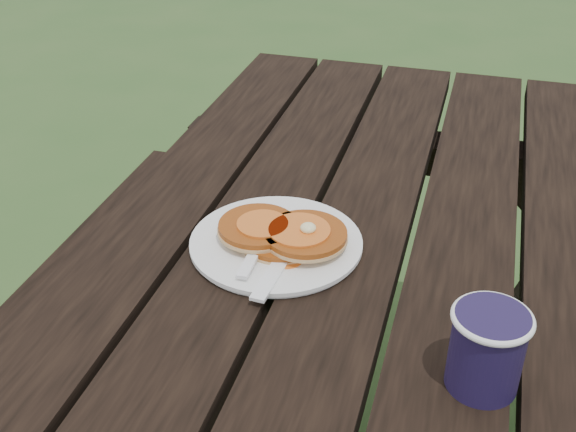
# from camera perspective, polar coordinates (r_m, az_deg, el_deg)

# --- Properties ---
(plate) EXTENTS (0.28, 0.28, 0.01)m
(plate) POSITION_cam_1_polar(r_m,az_deg,el_deg) (1.01, -0.95, -2.20)
(plate) COLOR white
(plate) RESTS_ON picnic_table
(pancake_stack) EXTENTS (0.18, 0.12, 0.04)m
(pancake_stack) POSITION_cam_1_polar(r_m,az_deg,el_deg) (1.00, -0.41, -1.38)
(pancake_stack) COLOR #9B4511
(pancake_stack) RESTS_ON plate
(knife) EXTENTS (0.03, 0.18, 0.00)m
(knife) POSITION_cam_1_polar(r_m,az_deg,el_deg) (0.97, -0.52, -3.55)
(knife) COLOR white
(knife) RESTS_ON plate
(fork) EXTENTS (0.03, 0.16, 0.01)m
(fork) POSITION_cam_1_polar(r_m,az_deg,el_deg) (0.97, -2.70, -3.01)
(fork) COLOR white
(fork) RESTS_ON plate
(coffee_cup) EXTENTS (0.09, 0.09, 0.10)m
(coffee_cup) POSITION_cam_1_polar(r_m,az_deg,el_deg) (0.80, 15.48, -9.85)
(coffee_cup) COLOR #1C1438
(coffee_cup) RESTS_ON picnic_table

